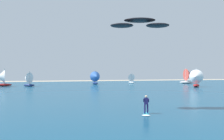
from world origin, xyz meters
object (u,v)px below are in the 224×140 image
object	(u,v)px
sailboat_far_left	(131,78)
sailboat_mid_right	(1,78)
sailboat_outermost	(196,78)
sailboat_near_shore	(27,79)
sailboat_center_horizon	(188,76)
kitesurfer	(146,107)
kite	(140,23)
sailboat_trailing	(96,78)

from	to	relation	value
sailboat_far_left	sailboat_mid_right	bearing A→B (deg)	-167.53
sailboat_mid_right	sailboat_outermost	bearing A→B (deg)	-18.90
sailboat_mid_right	sailboat_near_shore	distance (m)	6.85
sailboat_far_left	sailboat_center_horizon	xyz separation A→B (m)	(16.95, -8.84, 0.88)
kitesurfer	sailboat_far_left	bearing A→B (deg)	71.04
kite	sailboat_center_horizon	distance (m)	59.40
sailboat_far_left	sailboat_center_horizon	size ratio (longest dim) A/B	0.65
sailboat_mid_right	sailboat_trailing	size ratio (longest dim) A/B	1.06
sailboat_mid_right	sailboat_near_shore	xyz separation A→B (m)	(6.66, -1.58, -0.30)
sailboat_trailing	sailboat_center_horizon	size ratio (longest dim) A/B	0.82
kite	sailboat_outermost	xyz separation A→B (m)	(27.76, 30.22, -6.32)
sailboat_far_left	kite	bearing A→B (deg)	-109.36
sailboat_center_horizon	kitesurfer	bearing A→B (deg)	-126.94
sailboat_mid_right	sailboat_center_horizon	distance (m)	56.58
sailboat_center_horizon	sailboat_mid_right	bearing A→B (deg)	179.92
sailboat_center_horizon	sailboat_near_shore	bearing A→B (deg)	-178.28
sailboat_mid_right	sailboat_near_shore	world-z (taller)	sailboat_mid_right
sailboat_outermost	sailboat_center_horizon	size ratio (longest dim) A/B	0.89
sailboat_mid_right	sailboat_far_left	bearing A→B (deg)	12.47
kite	sailboat_near_shore	world-z (taller)	kite
sailboat_outermost	sailboat_center_horizon	distance (m)	18.48
sailboat_trailing	sailboat_center_horizon	bearing A→B (deg)	-7.98
kite	sailboat_mid_right	world-z (taller)	kite
kite	sailboat_far_left	size ratio (longest dim) A/B	1.69
sailboat_trailing	sailboat_center_horizon	world-z (taller)	sailboat_center_horizon
kitesurfer	sailboat_trailing	xyz separation A→B (m)	(6.58, 53.18, 1.48)
kitesurfer	sailboat_far_left	size ratio (longest dim) A/B	0.55
sailboat_near_shore	kitesurfer	bearing A→B (deg)	-74.54
sailboat_mid_right	kitesurfer	bearing A→B (deg)	-68.03
sailboat_far_left	sailboat_center_horizon	world-z (taller)	sailboat_center_horizon
kite	sailboat_center_horizon	bearing A→B (deg)	51.96
sailboat_center_horizon	sailboat_near_shore	distance (m)	49.95
sailboat_outermost	sailboat_near_shore	xyz separation A→B (m)	(-41.27, 14.82, -0.37)
sailboat_outermost	sailboat_center_horizon	world-z (taller)	sailboat_center_horizon
kite	kitesurfer	bearing A→B (deg)	-99.12
sailboat_trailing	sailboat_near_shore	size ratio (longest dim) A/B	1.09
kitesurfer	kite	distance (m)	8.35
sailboat_center_horizon	sailboat_trailing	bearing A→B (deg)	172.02
sailboat_far_left	sailboat_mid_right	size ratio (longest dim) A/B	0.75
kitesurfer	kite	bearing A→B (deg)	80.88
sailboat_far_left	sailboat_near_shore	bearing A→B (deg)	-162.58
kite	sailboat_mid_right	xyz separation A→B (m)	(-20.17, 46.62, -6.39)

